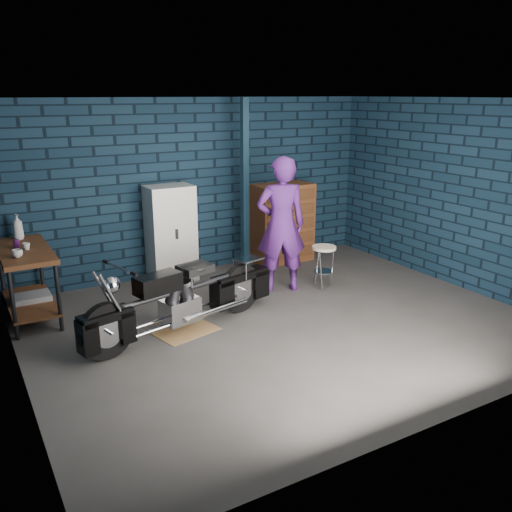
{
  "coord_description": "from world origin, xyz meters",
  "views": [
    {
      "loc": [
        -3.38,
        -5.25,
        2.76
      ],
      "look_at": [
        -0.2,
        0.3,
        0.83
      ],
      "focal_mm": 38.0,
      "sensor_mm": 36.0,
      "label": 1
    }
  ],
  "objects": [
    {
      "name": "ground",
      "position": [
        0.0,
        0.0,
        0.0
      ],
      "size": [
        6.0,
        6.0,
        0.0
      ],
      "primitive_type": "plane",
      "color": "#444240",
      "rests_on": "ground"
    },
    {
      "name": "person",
      "position": [
        0.63,
        1.03,
        0.97
      ],
      "size": [
        0.83,
        0.68,
        1.94
      ],
      "primitive_type": "imported",
      "rotation": [
        0.0,
        0.0,
        2.79
      ],
      "color": "#531F77",
      "rests_on": "ground"
    },
    {
      "name": "support_post",
      "position": [
        0.55,
        1.95,
        1.35
      ],
      "size": [
        0.1,
        0.1,
        2.7
      ],
      "primitive_type": "cube",
      "color": "#112737",
      "rests_on": "ground"
    },
    {
      "name": "drip_mat",
      "position": [
        -1.14,
        0.39,
        0.0
      ],
      "size": [
        0.82,
        0.69,
        0.01
      ],
      "primitive_type": "cube",
      "rotation": [
        0.0,
        0.0,
        0.24
      ],
      "color": "brown",
      "rests_on": "ground"
    },
    {
      "name": "bottle",
      "position": [
        -2.66,
        2.28,
        1.08
      ],
      "size": [
        0.16,
        0.16,
        0.34
      ],
      "primitive_type": "imported",
      "rotation": [
        0.0,
        0.0,
        0.23
      ],
      "color": "#919499",
      "rests_on": "workbench"
    },
    {
      "name": "motorcycle",
      "position": [
        -1.14,
        0.39,
        0.5
      ],
      "size": [
        2.35,
        1.14,
        1.0
      ],
      "primitive_type": null,
      "rotation": [
        0.0,
        0.0,
        0.24
      ],
      "color": "black",
      "rests_on": "ground"
    },
    {
      "name": "workbench",
      "position": [
        -2.68,
        1.75,
        0.46
      ],
      "size": [
        0.6,
        1.4,
        0.91
      ],
      "primitive_type": "cube",
      "color": "brown",
      "rests_on": "ground"
    },
    {
      "name": "mug_purple",
      "position": [
        -2.75,
        1.85,
        0.96
      ],
      "size": [
        0.09,
        0.09,
        0.1
      ],
      "primitive_type": "cylinder",
      "rotation": [
        0.0,
        0.0,
        -0.17
      ],
      "color": "#52175C",
      "rests_on": "workbench"
    },
    {
      "name": "locker",
      "position": [
        -0.57,
        2.23,
        0.73
      ],
      "size": [
        0.68,
        0.48,
        1.45
      ],
      "primitive_type": "cube",
      "color": "silver",
      "rests_on": "ground"
    },
    {
      "name": "tool_chest",
      "position": [
        1.43,
        2.23,
        0.66
      ],
      "size": [
        0.99,
        0.55,
        1.32
      ],
      "primitive_type": "cube",
      "color": "brown",
      "rests_on": "ground"
    },
    {
      "name": "shop_stool",
      "position": [
        1.21,
        0.78,
        0.32
      ],
      "size": [
        0.46,
        0.46,
        0.63
      ],
      "primitive_type": null,
      "rotation": [
        0.0,
        0.0,
        -0.39
      ],
      "color": "beige",
      "rests_on": "ground"
    },
    {
      "name": "storage_bin",
      "position": [
        -2.66,
        1.79,
        0.14
      ],
      "size": [
        0.46,
        0.33,
        0.29
      ],
      "primitive_type": "cube",
      "color": "#919499",
      "rests_on": "ground"
    },
    {
      "name": "cup_b",
      "position": [
        -2.65,
        1.69,
        0.95
      ],
      "size": [
        0.1,
        0.1,
        0.08
      ],
      "primitive_type": "imported",
      "rotation": [
        0.0,
        0.0,
        -0.1
      ],
      "color": "beige",
      "rests_on": "workbench"
    },
    {
      "name": "room_walls",
      "position": [
        0.0,
        0.55,
        1.9
      ],
      "size": [
        6.02,
        5.01,
        2.71
      ],
      "color": "#0E2030",
      "rests_on": "ground"
    },
    {
      "name": "cup_a",
      "position": [
        -2.79,
        1.4,
        0.96
      ],
      "size": [
        0.14,
        0.14,
        0.09
      ],
      "primitive_type": "imported",
      "rotation": [
        0.0,
        0.0,
        0.24
      ],
      "color": "beige",
      "rests_on": "workbench"
    }
  ]
}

